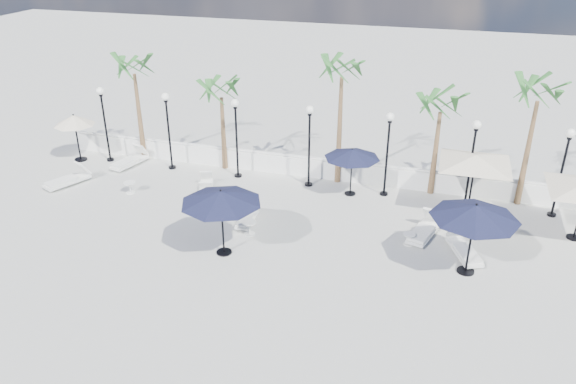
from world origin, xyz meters
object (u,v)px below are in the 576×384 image
(lounger_2, at_px, (130,160))
(lounger_3, at_px, (204,198))
(lounger_1, at_px, (206,187))
(parasol_cream_sq_b, at_px, (476,155))
(lounger_5, at_px, (464,249))
(parasol_navy_right, at_px, (475,212))
(parasol_cream_small, at_px, (74,121))
(lounger_0, at_px, (68,179))
(parasol_navy_mid, at_px, (352,154))
(lounger_4, at_px, (247,218))
(lounger_6, at_px, (424,230))
(parasol_navy_left, at_px, (221,197))

(lounger_2, xyz_separation_m, lounger_3, (5.27, -2.76, -0.04))
(lounger_1, height_order, parasol_cream_sq_b, parasol_cream_sq_b)
(lounger_2, bearing_deg, parasol_cream_sq_b, 12.71)
(lounger_5, relative_size, parasol_navy_right, 0.72)
(lounger_5, relative_size, parasol_cream_small, 0.88)
(parasol_cream_sq_b, bearing_deg, lounger_1, -173.47)
(lounger_2, distance_m, lounger_3, 5.95)
(lounger_2, xyz_separation_m, parasol_navy_right, (16.28, -5.05, 2.12))
(lounger_0, xyz_separation_m, parasol_navy_mid, (12.81, 2.73, 1.68))
(lounger_1, relative_size, lounger_5, 0.85)
(parasol_cream_sq_b, bearing_deg, lounger_4, -157.86)
(lounger_6, bearing_deg, lounger_1, -171.87)
(parasol_cream_small, bearing_deg, parasol_navy_mid, -0.00)
(lounger_2, bearing_deg, lounger_0, -105.45)
(lounger_2, relative_size, lounger_4, 1.30)
(parasol_navy_left, xyz_separation_m, parasol_cream_small, (-10.46, 6.19, -0.20))
(lounger_3, xyz_separation_m, parasol_cream_small, (-8.07, 2.67, 1.89))
(lounger_3, xyz_separation_m, parasol_navy_right, (11.01, -2.29, 2.16))
(parasol_navy_right, height_order, parasol_cream_small, parasol_navy_right)
(lounger_1, relative_size, parasol_navy_left, 0.63)
(parasol_navy_right, bearing_deg, parasol_cream_sq_b, 89.51)
(lounger_1, xyz_separation_m, parasol_navy_mid, (6.37, 1.54, 1.73))
(lounger_4, bearing_deg, parasol_navy_left, -93.41)
(lounger_5, distance_m, lounger_6, 1.81)
(lounger_0, distance_m, lounger_2, 3.24)
(parasol_navy_left, xyz_separation_m, parasol_cream_sq_b, (8.67, 5.96, 0.27))
(lounger_5, xyz_separation_m, parasol_navy_right, (0.09, -1.10, 2.12))
(parasol_navy_left, xyz_separation_m, parasol_navy_mid, (3.58, 6.19, -0.36))
(lounger_6, bearing_deg, lounger_5, -17.76)
(lounger_0, distance_m, parasol_navy_left, 10.07)
(lounger_5, bearing_deg, lounger_1, 146.04)
(lounger_5, height_order, parasol_navy_mid, parasol_navy_mid)
(parasol_navy_left, relative_size, parasol_cream_small, 1.20)
(lounger_0, relative_size, lounger_5, 1.03)
(lounger_5, xyz_separation_m, parasol_cream_sq_b, (0.13, 3.63, 2.32))
(lounger_5, distance_m, parasol_cream_sq_b, 4.30)
(lounger_6, relative_size, parasol_cream_small, 0.92)
(lounger_0, relative_size, lounger_1, 1.20)
(lounger_1, relative_size, parasol_navy_mid, 0.75)
(parasol_navy_mid, bearing_deg, lounger_4, -133.52)
(parasol_cream_sq_b, bearing_deg, parasol_cream_small, 179.31)
(parasol_navy_mid, bearing_deg, lounger_2, 179.52)
(lounger_2, distance_m, parasol_cream_sq_b, 16.49)
(parasol_cream_sq_b, bearing_deg, parasol_navy_left, -145.48)
(lounger_1, relative_size, lounger_6, 0.82)
(lounger_2, relative_size, parasol_navy_left, 0.75)
(lounger_5, bearing_deg, parasol_cream_small, 146.10)
(parasol_navy_right, bearing_deg, lounger_5, 94.89)
(lounger_0, height_order, parasol_navy_right, parasol_navy_right)
(lounger_5, distance_m, parasol_navy_mid, 6.51)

